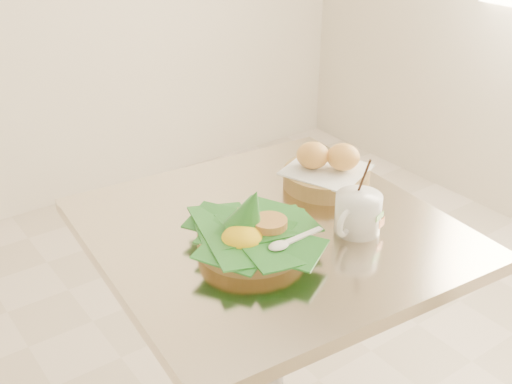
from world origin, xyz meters
TOP-DOWN VIEW (x-y plane):
  - cafe_table at (0.12, 0.05)m, footprint 0.76×0.76m
  - rice_basket at (0.04, 0.00)m, footprint 0.26×0.26m
  - bread_basket at (0.34, 0.12)m, footprint 0.22×0.22m
  - coffee_mug at (0.25, -0.07)m, footprint 0.13×0.10m

SIDE VIEW (x-z plane):
  - cafe_table at x=0.12m, z-range 0.15..0.90m
  - rice_basket at x=0.04m, z-range 0.72..0.85m
  - bread_basket at x=0.34m, z-range 0.73..0.84m
  - coffee_mug at x=0.25m, z-range 0.71..0.87m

